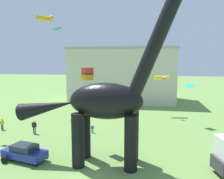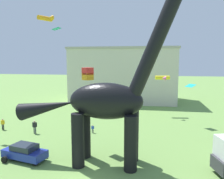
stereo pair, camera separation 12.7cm
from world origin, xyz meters
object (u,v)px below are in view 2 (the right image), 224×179
object	(u,v)px
kite_trailing	(163,78)
kite_apex	(191,86)
kite_near_high	(57,29)
person_far_spectator	(35,126)
parked_sedan_left	(25,152)
dinosaur_sculpture	(105,101)
person_watching_child	(93,128)
person_vendor_side	(3,123)
kite_mid_left	(46,18)
kite_mid_center	(88,74)

from	to	relation	value
kite_trailing	kite_apex	bearing A→B (deg)	-56.61
kite_near_high	kite_trailing	xyz separation A→B (m)	(8.52, 24.28, -5.23)
person_far_spectator	parked_sedan_left	bearing A→B (deg)	142.77
dinosaur_sculpture	person_watching_child	bearing A→B (deg)	136.12
person_watching_child	person_vendor_side	distance (m)	12.42
person_far_spectator	kite_apex	size ratio (longest dim) A/B	1.04
person_vendor_side	kite_near_high	distance (m)	20.78
person_vendor_side	person_far_spectator	bearing A→B (deg)	-27.65
kite_trailing	person_vendor_side	bearing A→B (deg)	-150.46
parked_sedan_left	kite_mid_left	size ratio (longest dim) A/B	1.52
kite_mid_center	kite_trailing	bearing A→B (deg)	61.75
kite_apex	person_watching_child	bearing A→B (deg)	-155.02
parked_sedan_left	dinosaur_sculpture	bearing A→B (deg)	17.76
kite_mid_center	parked_sedan_left	bearing A→B (deg)	-137.21
person_far_spectator	kite_mid_center	size ratio (longest dim) A/B	1.30
parked_sedan_left	kite_near_high	bearing A→B (deg)	-22.48
person_watching_child	kite_mid_left	xyz separation A→B (m)	(-11.24, 11.43, 16.10)
dinosaur_sculpture	person_vendor_side	size ratio (longest dim) A/B	10.50
person_vendor_side	kite_mid_left	distance (m)	19.95
person_vendor_side	kite_apex	xyz separation A→B (m)	(25.37, 6.73, 4.84)
person_watching_child	kite_trailing	bearing A→B (deg)	-40.75
person_vendor_side	kite_mid_left	bearing A→B (deg)	65.71
parked_sedan_left	person_vendor_side	distance (m)	11.64
dinosaur_sculpture	kite_mid_center	size ratio (longest dim) A/B	12.22
person_watching_child	kite_trailing	xyz separation A→B (m)	(9.29, 11.61, 5.76)
person_watching_child	kite_mid_center	xyz separation A→B (m)	(0.67, -4.44, 7.34)
parked_sedan_left	kite_apex	size ratio (longest dim) A/B	2.72
parked_sedan_left	kite_trailing	size ratio (longest dim) A/B	1.80
person_vendor_side	person_far_spectator	distance (m)	5.16
parked_sedan_left	person_watching_child	bearing A→B (deg)	77.46
dinosaur_sculpture	person_watching_child	world-z (taller)	dinosaur_sculpture
kite_near_high	kite_apex	xyz separation A→B (m)	(12.19, 18.71, -5.87)
person_vendor_side	kite_mid_center	world-z (taller)	kite_mid_center
kite_mid_left	kite_trailing	distance (m)	22.98
person_far_spectator	kite_mid_center	bearing A→B (deg)	-169.16
person_watching_child	kite_apex	world-z (taller)	kite_apex
person_vendor_side	kite_trailing	xyz separation A→B (m)	(21.70, 12.29, 5.48)
kite_mid_center	dinosaur_sculpture	bearing A→B (deg)	-55.95
person_far_spectator	kite_apex	distance (m)	22.13
dinosaur_sculpture	person_vendor_side	world-z (taller)	dinosaur_sculpture
person_vendor_side	kite_mid_center	xyz separation A→B (m)	(13.07, -3.76, 7.06)
dinosaur_sculpture	person_far_spectator	world-z (taller)	dinosaur_sculpture
dinosaur_sculpture	kite_trailing	size ratio (longest dim) A/B	6.46
dinosaur_sculpture	person_far_spectator	bearing A→B (deg)	171.37
kite_mid_center	kite_mid_left	size ratio (longest dim) A/B	0.45
person_far_spectator	kite_mid_left	bearing A→B (deg)	-41.87
kite_mid_center	person_far_spectator	bearing A→B (deg)	159.62
parked_sedan_left	kite_near_high	xyz separation A→B (m)	(5.09, -3.62, 10.84)
kite_mid_left	dinosaur_sculpture	bearing A→B (deg)	-53.68
kite_near_high	dinosaur_sculpture	bearing A→B (deg)	58.82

